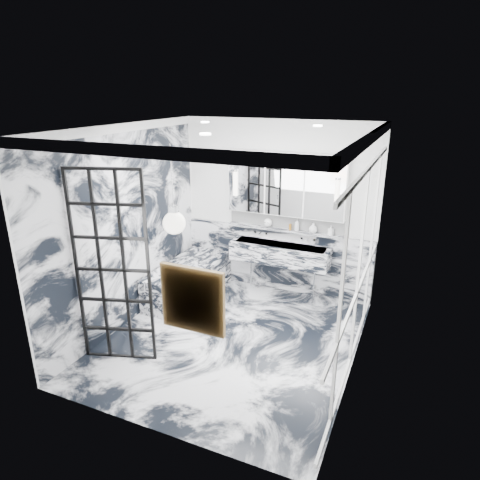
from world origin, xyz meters
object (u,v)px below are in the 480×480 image
at_px(trough_sink, 280,253).
at_px(bathtub, 189,281).
at_px(crittall_door, 112,270).
at_px(mirror_cabinet, 286,184).

height_order(trough_sink, bathtub, trough_sink).
bearing_deg(bathtub, trough_sink, 26.48).
distance_m(crittall_door, trough_sink, 2.82).
bearing_deg(crittall_door, bathtub, 73.86).
bearing_deg(crittall_door, mirror_cabinet, 46.45).
distance_m(crittall_door, mirror_cabinet, 3.00).
bearing_deg(mirror_cabinet, crittall_door, -115.71).
bearing_deg(bathtub, crittall_door, -88.30).
bearing_deg(trough_sink, mirror_cabinet, 90.00).
height_order(mirror_cabinet, bathtub, mirror_cabinet).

